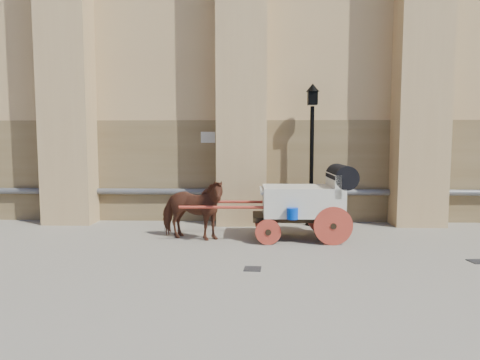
{
  "coord_description": "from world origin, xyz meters",
  "views": [
    {
      "loc": [
        -0.65,
        -8.62,
        2.4
      ],
      "look_at": [
        -0.98,
        1.65,
        1.45
      ],
      "focal_mm": 32.0,
      "sensor_mm": 36.0,
      "label": 1
    }
  ],
  "objects": [
    {
      "name": "ground",
      "position": [
        0.0,
        0.0,
        0.0
      ],
      "size": [
        90.0,
        90.0,
        0.0
      ],
      "primitive_type": "plane",
      "color": "#6E685B",
      "rests_on": "ground"
    },
    {
      "name": "horse",
      "position": [
        -2.15,
        1.57,
        0.74
      ],
      "size": [
        1.91,
        1.26,
        1.48
      ],
      "primitive_type": "imported",
      "rotation": [
        0.0,
        0.0,
        1.29
      ],
      "color": "brown",
      "rests_on": "ground"
    },
    {
      "name": "carriage",
      "position": [
        0.67,
        1.73,
        0.98
      ],
      "size": [
        4.17,
        1.49,
        1.82
      ],
      "rotation": [
        0.0,
        0.0,
        0.01
      ],
      "color": "black",
      "rests_on": "ground"
    },
    {
      "name": "street_lamp",
      "position": [
        0.98,
        3.47,
        2.13
      ],
      "size": [
        0.37,
        0.37,
        3.98
      ],
      "color": "black",
      "rests_on": "ground"
    },
    {
      "name": "drain_grate_near",
      "position": [
        -0.67,
        -0.79,
        0.01
      ],
      "size": [
        0.34,
        0.34,
        0.01
      ],
      "primitive_type": "cube",
      "rotation": [
        0.0,
        0.0,
        -0.07
      ],
      "color": "black",
      "rests_on": "ground"
    },
    {
      "name": "drain_grate_far",
      "position": [
        3.81,
        -0.16,
        0.01
      ],
      "size": [
        0.35,
        0.35,
        0.01
      ],
      "primitive_type": "cube",
      "rotation": [
        0.0,
        0.0,
        0.11
      ],
      "color": "black",
      "rests_on": "ground"
    }
  ]
}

